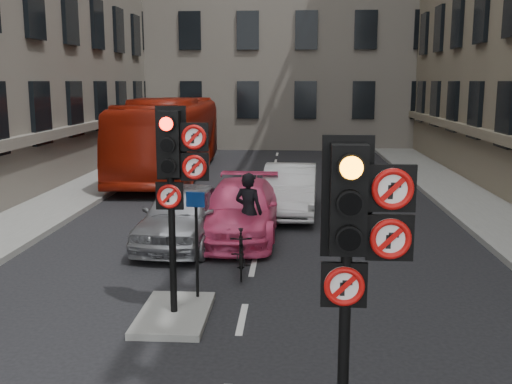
# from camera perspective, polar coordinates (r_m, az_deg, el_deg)

# --- Properties ---
(pavement_left) EXTENTS (3.00, 50.00, 0.16)m
(pavement_left) POSITION_cam_1_polar(r_m,az_deg,el_deg) (19.10, -21.55, -2.38)
(pavement_left) COLOR gray
(pavement_left) RESTS_ON ground
(centre_island) EXTENTS (1.20, 2.00, 0.12)m
(centre_island) POSITION_cam_1_polar(r_m,az_deg,el_deg) (10.84, -7.79, -11.47)
(centre_island) COLOR gray
(centre_island) RESTS_ON ground
(signal_near) EXTENTS (0.91, 0.40, 3.58)m
(signal_near) POSITION_cam_1_polar(r_m,az_deg,el_deg) (6.07, 9.49, -4.12)
(signal_near) COLOR black
(signal_near) RESTS_ON ground
(signal_far) EXTENTS (0.91, 0.40, 3.58)m
(signal_far) POSITION_cam_1_polar(r_m,az_deg,el_deg) (10.13, -7.70, 2.49)
(signal_far) COLOR black
(signal_far) RESTS_ON centre_island
(car_silver) EXTENTS (2.12, 4.55, 1.51)m
(car_silver) POSITION_cam_1_polar(r_m,az_deg,el_deg) (15.33, -6.94, -2.17)
(car_silver) COLOR #98999F
(car_silver) RESTS_ON ground
(car_white) EXTENTS (1.80, 4.66, 1.51)m
(car_white) POSITION_cam_1_polar(r_m,az_deg,el_deg) (18.73, 3.24, 0.21)
(car_white) COLOR silver
(car_white) RESTS_ON ground
(car_pink) EXTENTS (2.21, 5.08, 1.45)m
(car_pink) POSITION_cam_1_polar(r_m,az_deg,el_deg) (15.94, -1.51, -1.70)
(car_pink) COLOR #E44377
(car_pink) RESTS_ON ground
(bus_red) EXTENTS (3.10, 12.20, 3.38)m
(bus_red) POSITION_cam_1_polar(r_m,az_deg,el_deg) (26.58, -8.18, 5.21)
(bus_red) COLOR maroon
(bus_red) RESTS_ON ground
(motorcycle) EXTENTS (0.59, 1.62, 0.95)m
(motorcycle) POSITION_cam_1_polar(r_m,az_deg,el_deg) (12.89, -1.44, -5.82)
(motorcycle) COLOR black
(motorcycle) RESTS_ON ground
(motorcyclist) EXTENTS (0.82, 0.68, 1.93)m
(motorcyclist) POSITION_cam_1_polar(r_m,az_deg,el_deg) (14.58, -0.71, -1.90)
(motorcyclist) COLOR black
(motorcyclist) RESTS_ON ground
(info_sign) EXTENTS (0.35, 0.12, 2.00)m
(info_sign) POSITION_cam_1_polar(r_m,az_deg,el_deg) (11.06, -5.71, -3.60)
(info_sign) COLOR black
(info_sign) RESTS_ON centre_island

